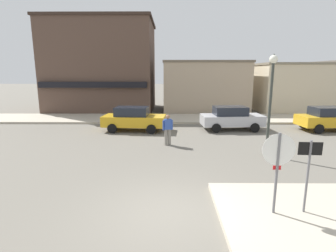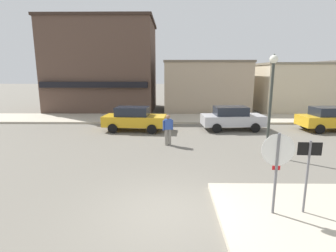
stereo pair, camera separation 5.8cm
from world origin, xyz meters
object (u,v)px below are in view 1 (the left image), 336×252
one_way_sign (308,169)px  parked_car_second (231,118)px  pedestrian_crossing_near (168,129)px  stop_sign (277,163)px  parked_car_nearest (134,118)px  lamp_post (271,91)px  parked_car_third (329,118)px

one_way_sign → parked_car_second: one_way_sign is taller
pedestrian_crossing_near → stop_sign: bearing=-67.9°
parked_car_second → pedestrian_crossing_near: (-4.18, -3.76, 0.06)m
parked_car_nearest → one_way_sign: bearing=-60.4°
lamp_post → parked_car_nearest: size_ratio=1.10×
parked_car_nearest → parked_car_third: bearing=0.7°
stop_sign → parked_car_nearest: (-5.09, 10.45, -0.71)m
stop_sign → pedestrian_crossing_near: stop_sign is taller
parked_car_nearest → lamp_post: bearing=-37.8°
parked_car_nearest → parked_car_third: (12.78, 0.16, 0.00)m
stop_sign → one_way_sign: 0.84m
one_way_sign → parked_car_third: bearing=56.9°
stop_sign → parked_car_third: bearing=54.1°
parked_car_nearest → stop_sign: bearing=-64.0°
stop_sign → lamp_post: (1.69, 5.20, 1.44)m
stop_sign → pedestrian_crossing_near: (-2.84, 7.01, -0.65)m
parked_car_nearest → parked_car_second: (6.42, 0.32, 0.00)m
pedestrian_crossing_near → parked_car_nearest: bearing=123.1°
stop_sign → parked_car_third: size_ratio=0.56×
lamp_post → parked_car_third: (6.00, 5.40, -2.15)m
lamp_post → parked_car_third: bearing=42.0°
stop_sign → parked_car_nearest: size_ratio=0.56×
one_way_sign → parked_car_nearest: (-5.91, 10.40, -0.52)m
parked_car_nearest → parked_car_second: 6.43m
one_way_sign → parked_car_nearest: 11.97m
lamp_post → parked_car_second: bearing=93.6°
one_way_sign → parked_car_second: (0.51, 10.71, -0.52)m
one_way_sign → parked_car_third: 12.60m
parked_car_nearest → parked_car_third: size_ratio=1.00×
lamp_post → parked_car_second: 5.98m
parked_car_third → parked_car_nearest: bearing=-179.3°
one_way_sign → parked_car_third: (6.87, 10.55, -0.52)m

